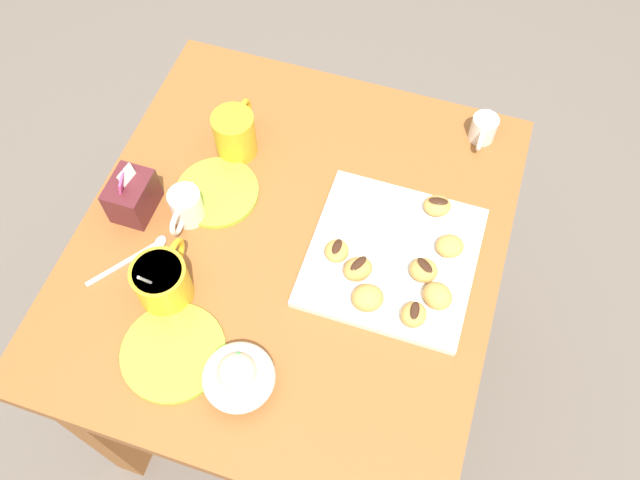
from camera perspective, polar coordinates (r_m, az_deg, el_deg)
ground_plane at (r=1.88m, az=-1.77°, el=-11.10°), size 8.00×8.00×0.00m
dining_table at (r=1.34m, az=-2.43°, el=-3.26°), size 0.85×0.77×0.72m
pastry_plate_square at (r=1.19m, az=6.28°, el=-1.45°), size 0.30×0.30×0.02m
coffee_mug_mustard_left at (r=1.15m, az=-13.55°, el=-3.48°), size 0.13×0.10×0.14m
coffee_mug_mustard_right at (r=1.30m, az=-7.40°, el=9.28°), size 0.12×0.08×0.10m
cream_pitcher_white at (r=1.23m, az=-11.59°, el=2.94°), size 0.10×0.06×0.07m
sugar_caddy at (r=1.26m, az=-16.02°, el=3.71°), size 0.09×0.07×0.11m
ice_cream_bowl at (r=1.07m, az=-7.11°, el=-11.68°), size 0.12×0.12×0.09m
chocolate_sauce_pitcher at (r=1.36m, az=14.05°, el=9.45°), size 0.09×0.05×0.06m
saucer_lime_left at (r=1.28m, az=-8.94°, el=4.13°), size 0.16×0.16×0.01m
saucer_lime_right at (r=1.14m, az=-12.63°, el=-9.50°), size 0.18×0.18×0.01m
loose_spoon_near_saucer at (r=1.24m, az=-15.63°, el=-1.31°), size 0.14×0.10×0.01m
beignet_0 at (r=1.12m, az=8.15°, el=-6.45°), size 0.05×0.05×0.03m
chocolate_drizzle_0 at (r=1.11m, az=8.26°, el=-6.08°), size 0.03×0.02×0.00m
beignet_1 at (r=1.19m, az=11.22°, el=-0.52°), size 0.06×0.06×0.03m
beignet_2 at (r=1.12m, az=4.17°, el=-5.05°), size 0.07×0.07×0.04m
beignet_3 at (r=1.15m, az=3.32°, el=-2.53°), size 0.07×0.07×0.04m
chocolate_drizzle_3 at (r=1.13m, az=3.38°, el=-2.03°), size 0.04×0.03×0.00m
beignet_4 at (r=1.14m, az=10.19°, el=-4.81°), size 0.07×0.07×0.04m
beignet_5 at (r=1.16m, az=9.01°, el=-2.55°), size 0.05×0.06×0.03m
chocolate_drizzle_5 at (r=1.14m, az=9.14°, el=-2.12°), size 0.03×0.04×0.00m
beignet_6 at (r=1.23m, az=10.17°, el=2.96°), size 0.06×0.06×0.03m
chocolate_drizzle_6 at (r=1.22m, az=10.28°, el=3.36°), size 0.02×0.04×0.00m
beignet_7 at (r=1.17m, az=1.47°, el=-0.95°), size 0.05×0.05×0.03m
chocolate_drizzle_7 at (r=1.15m, az=1.49°, el=-0.57°), size 0.03×0.02×0.00m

